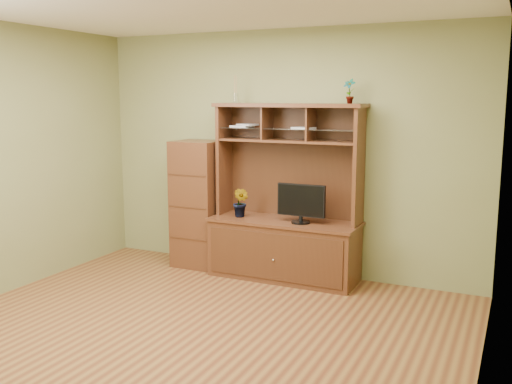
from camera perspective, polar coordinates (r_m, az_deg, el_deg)
The scene contains 8 objects.
room at distance 4.62m, azimuth -6.76°, elevation 1.74°, with size 4.54×4.04×2.74m.
media_hutch at distance 6.23m, azimuth 2.91°, elevation -3.93°, with size 1.66×0.61×1.90m.
monitor at distance 6.01m, azimuth 4.52°, elevation -1.08°, with size 0.52×0.20×0.41m.
orchid_plant at distance 6.30m, azimuth -1.53°, elevation -1.06°, with size 0.18×0.15×0.33m, color #27561D.
top_plant at distance 5.92m, azimuth 9.33°, elevation 9.94°, with size 0.13×0.09×0.25m, color #306A25.
reed_diffuser at distance 6.40m, azimuth -2.07°, elevation 9.95°, with size 0.06×0.06×0.30m.
magazines at distance 6.26m, azimuth 0.72°, elevation 6.58°, with size 0.98×0.22×0.04m.
side_cabinet at distance 6.68m, azimuth -5.79°, elevation -1.18°, with size 0.52×0.48×1.47m.
Camera 1 is at (2.42, -3.88, 1.97)m, focal length 40.00 mm.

